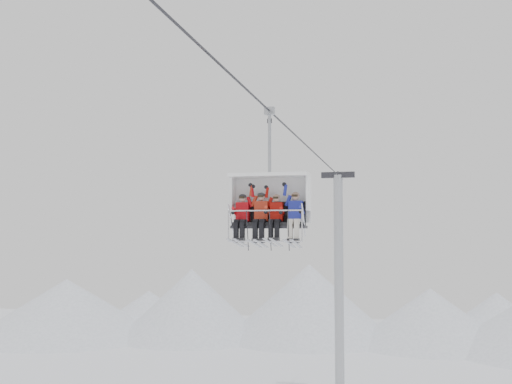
% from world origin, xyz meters
% --- Properties ---
extents(ridgeline, '(72.00, 21.00, 7.00)m').
position_xyz_m(ridgeline, '(-1.58, 42.05, 2.84)').
color(ridgeline, white).
rests_on(ridgeline, ground).
extents(lift_tower_right, '(2.00, 1.80, 13.48)m').
position_xyz_m(lift_tower_right, '(0.00, 22.00, 5.78)').
color(lift_tower_right, '#A2A5A9').
rests_on(lift_tower_right, ground).
extents(haul_cable, '(0.06, 50.00, 0.06)m').
position_xyz_m(haul_cable, '(0.00, 0.00, 13.30)').
color(haul_cable, '#2B2B30').
rests_on(haul_cable, lift_tower_left).
extents(chairlift_carrier, '(2.32, 1.17, 3.98)m').
position_xyz_m(chairlift_carrier, '(0.00, 1.90, 10.66)').
color(chairlift_carrier, black).
rests_on(chairlift_carrier, haul_cable).
extents(skier_far_left, '(0.38, 1.69, 1.54)m').
position_xyz_m(skier_far_left, '(-0.79, 1.59, 10.18)').
color(skier_far_left, red).
rests_on(skier_far_left, chairlift_carrier).
extents(skier_center_left, '(0.40, 1.69, 1.59)m').
position_xyz_m(skier_center_left, '(-0.22, 1.60, 10.20)').
color(skier_center_left, red).
rests_on(skier_center_left, chairlift_carrier).
extents(skier_center_right, '(0.37, 1.69, 1.50)m').
position_xyz_m(skier_center_right, '(0.23, 1.59, 10.17)').
color(skier_center_right, '#B0110A').
rests_on(skier_center_right, chairlift_carrier).
extents(skier_far_right, '(0.40, 1.69, 1.59)m').
position_xyz_m(skier_far_right, '(0.79, 1.60, 10.20)').
color(skier_far_right, '#232BA6').
rests_on(skier_far_right, chairlift_carrier).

